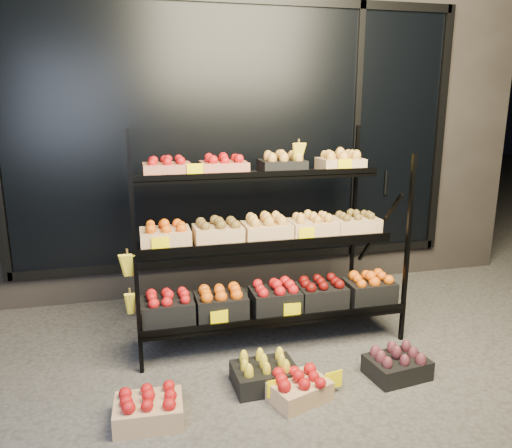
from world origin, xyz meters
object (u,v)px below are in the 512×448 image
object	(u,v)px
floor_crate_left	(148,408)
floor_crate_midright	(299,387)
display_rack	(265,241)
floor_crate_midleft	(265,373)

from	to	relation	value
floor_crate_left	floor_crate_midright	xyz separation A→B (m)	(0.95, 0.00, -0.01)
floor_crate_left	display_rack	bearing A→B (deg)	48.79
floor_crate_left	floor_crate_midright	distance (m)	0.95
display_rack	floor_crate_midleft	xyz separation A→B (m)	(-0.21, -0.80, -0.69)
floor_crate_left	floor_crate_midright	world-z (taller)	floor_crate_left
display_rack	floor_crate_left	distance (m)	1.57
floor_crate_left	floor_crate_midleft	size ratio (longest dim) A/B	0.97
display_rack	floor_crate_midright	distance (m)	1.22
floor_crate_midleft	floor_crate_midright	bearing A→B (deg)	-51.94
floor_crate_left	floor_crate_midleft	bearing A→B (deg)	18.22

